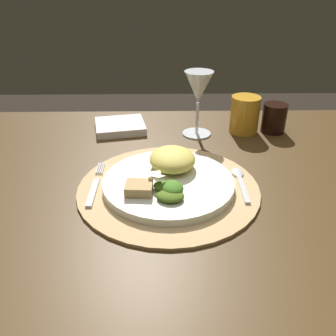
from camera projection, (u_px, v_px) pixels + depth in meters
The scene contains 12 objects.
dining_table at pixel (151, 234), 0.82m from camera, with size 1.21×0.80×0.76m.
placemat at pixel (168, 188), 0.70m from camera, with size 0.36×0.36×0.01m, color tan.
dinner_plate at pixel (168, 183), 0.69m from camera, with size 0.26×0.26×0.02m, color white.
pasta_serving at pixel (172, 160), 0.72m from camera, with size 0.11×0.09×0.04m, color #E0CA56.
salad_greens at pixel (169, 190), 0.64m from camera, with size 0.07×0.08×0.03m.
bread_piece at pixel (139, 188), 0.64m from camera, with size 0.05×0.04×0.02m, color tan.
fork at pixel (95, 185), 0.69m from camera, with size 0.01×0.16×0.00m.
spoon at pixel (239, 178), 0.72m from camera, with size 0.02×0.13×0.01m.
napkin at pixel (120, 126), 0.96m from camera, with size 0.13×0.12×0.02m, color white.
wine_glass at pixel (198, 90), 0.88m from camera, with size 0.08×0.08×0.17m.
amber_tumbler at pixel (245, 115), 0.93m from camera, with size 0.08×0.08×0.10m, color gold.
dark_tumbler at pixel (274, 118), 0.93m from camera, with size 0.06×0.06×0.08m, color black.
Camera 1 is at (0.03, -0.64, 1.13)m, focal length 37.35 mm.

